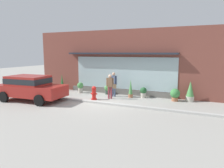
% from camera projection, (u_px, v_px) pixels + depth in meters
% --- Properties ---
extents(ground_plane, '(60.00, 60.00, 0.00)m').
position_uv_depth(ground_plane, '(100.00, 103.00, 12.71)').
color(ground_plane, '#9E9B93').
extents(curb_strip, '(14.00, 0.24, 0.12)m').
position_uv_depth(curb_strip, '(99.00, 103.00, 12.52)').
color(curb_strip, '#B2B2AD').
rests_on(curb_strip, ground_plane).
extents(storefront, '(14.00, 0.81, 4.61)m').
position_uv_depth(storefront, '(121.00, 63.00, 15.23)').
color(storefront, brown).
rests_on(storefront, ground_plane).
extents(fire_hydrant, '(0.43, 0.41, 0.87)m').
position_uv_depth(fire_hydrant, '(94.00, 93.00, 13.54)').
color(fire_hydrant, red).
rests_on(fire_hydrant, ground_plane).
extents(pedestrian_with_handbag, '(0.66, 0.27, 1.60)m').
position_uv_depth(pedestrian_with_handbag, '(110.00, 85.00, 13.70)').
color(pedestrian_with_handbag, '#8E333D').
rests_on(pedestrian_with_handbag, ground_plane).
extents(pedestrian_passerby, '(0.50, 0.22, 1.67)m').
position_uv_depth(pedestrian_passerby, '(114.00, 82.00, 14.37)').
color(pedestrian_passerby, '#475675').
rests_on(pedestrian_passerby, ground_plane).
extents(parked_car_red, '(4.40, 2.25, 1.57)m').
position_uv_depth(parked_car_red, '(30.00, 87.00, 13.16)').
color(parked_car_red, maroon).
rests_on(parked_car_red, ground_plane).
extents(potted_plant_doorstep, '(0.30, 0.30, 1.21)m').
position_uv_depth(potted_plant_doorstep, '(131.00, 89.00, 14.17)').
color(potted_plant_doorstep, '#9E6042').
rests_on(potted_plant_doorstep, ground_plane).
extents(potted_plant_corner_tall, '(0.28, 0.28, 1.27)m').
position_uv_depth(potted_plant_corner_tall, '(62.00, 83.00, 16.92)').
color(potted_plant_corner_tall, '#9E6042').
rests_on(potted_plant_corner_tall, ground_plane).
extents(potted_plant_window_center, '(0.46, 0.46, 0.79)m').
position_uv_depth(potted_plant_window_center, '(80.00, 87.00, 15.79)').
color(potted_plant_window_center, '#B7B2A3').
rests_on(potted_plant_window_center, ground_plane).
extents(potted_plant_window_right, '(0.45, 0.45, 0.70)m').
position_uv_depth(potted_plant_window_right, '(143.00, 92.00, 14.12)').
color(potted_plant_window_right, '#B7B2A3').
rests_on(potted_plant_window_right, ground_plane).
extents(potted_plant_window_left, '(0.51, 0.51, 1.26)m').
position_uv_depth(potted_plant_window_left, '(190.00, 92.00, 13.00)').
color(potted_plant_window_left, '#B7B2A3').
rests_on(potted_plant_window_left, ground_plane).
extents(potted_plant_low_front, '(0.43, 0.43, 0.68)m').
position_uv_depth(potted_plant_low_front, '(107.00, 89.00, 15.25)').
color(potted_plant_low_front, '#33473D').
rests_on(potted_plant_low_front, ground_plane).
extents(potted_plant_by_entrance, '(0.60, 0.60, 0.79)m').
position_uv_depth(potted_plant_by_entrance, '(175.00, 94.00, 13.11)').
color(potted_plant_by_entrance, '#9E6042').
rests_on(potted_plant_by_entrance, ground_plane).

